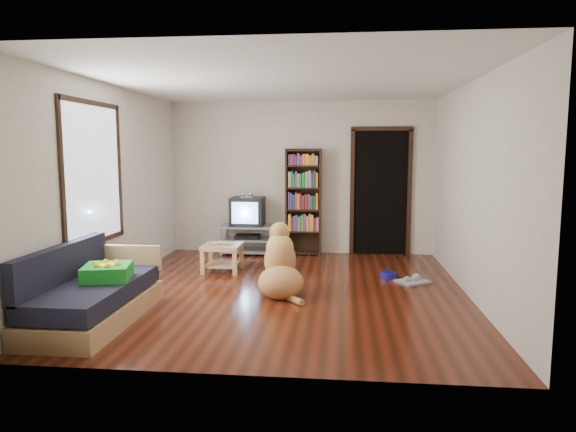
# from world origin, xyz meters

# --- Properties ---
(ground) EXTENTS (5.00, 5.00, 0.00)m
(ground) POSITION_xyz_m (0.00, 0.00, 0.00)
(ground) COLOR #551C0E
(ground) RESTS_ON ground
(ceiling) EXTENTS (5.00, 5.00, 0.00)m
(ceiling) POSITION_xyz_m (0.00, 0.00, 2.60)
(ceiling) COLOR white
(ceiling) RESTS_ON ground
(wall_back) EXTENTS (4.50, 0.00, 4.50)m
(wall_back) POSITION_xyz_m (0.00, 2.50, 1.30)
(wall_back) COLOR beige
(wall_back) RESTS_ON ground
(wall_front) EXTENTS (4.50, 0.00, 4.50)m
(wall_front) POSITION_xyz_m (0.00, -2.50, 1.30)
(wall_front) COLOR beige
(wall_front) RESTS_ON ground
(wall_left) EXTENTS (0.00, 5.00, 5.00)m
(wall_left) POSITION_xyz_m (-2.25, 0.00, 1.30)
(wall_left) COLOR beige
(wall_left) RESTS_ON ground
(wall_right) EXTENTS (0.00, 5.00, 5.00)m
(wall_right) POSITION_xyz_m (2.25, 0.00, 1.30)
(wall_right) COLOR beige
(wall_right) RESTS_ON ground
(green_cushion) EXTENTS (0.56, 0.56, 0.16)m
(green_cushion) POSITION_xyz_m (-1.75, -1.26, 0.50)
(green_cushion) COLOR green
(green_cushion) RESTS_ON sofa
(laptop) EXTENTS (0.31, 0.23, 0.02)m
(laptop) POSITION_xyz_m (-1.04, 0.93, 0.41)
(laptop) COLOR silver
(laptop) RESTS_ON coffee_table
(dog_bowl) EXTENTS (0.22, 0.22, 0.08)m
(dog_bowl) POSITION_xyz_m (1.36, 0.81, 0.04)
(dog_bowl) COLOR #1D169C
(dog_bowl) RESTS_ON ground
(grey_rag) EXTENTS (0.51, 0.49, 0.03)m
(grey_rag) POSITION_xyz_m (1.66, 0.56, 0.01)
(grey_rag) COLOR #A4A4A4
(grey_rag) RESTS_ON ground
(window) EXTENTS (0.03, 1.46, 1.70)m
(window) POSITION_xyz_m (-2.23, -0.50, 1.50)
(window) COLOR white
(window) RESTS_ON wall_left
(doorway) EXTENTS (1.03, 0.05, 2.19)m
(doorway) POSITION_xyz_m (1.35, 2.48, 1.12)
(doorway) COLOR black
(doorway) RESTS_ON wall_back
(tv_stand) EXTENTS (0.90, 0.45, 0.50)m
(tv_stand) POSITION_xyz_m (-0.90, 2.25, 0.27)
(tv_stand) COLOR #99999E
(tv_stand) RESTS_ON ground
(crt_tv) EXTENTS (0.55, 0.52, 0.58)m
(crt_tv) POSITION_xyz_m (-0.90, 2.27, 0.74)
(crt_tv) COLOR black
(crt_tv) RESTS_ON tv_stand
(bookshelf) EXTENTS (0.60, 0.30, 1.80)m
(bookshelf) POSITION_xyz_m (0.05, 2.34, 1.00)
(bookshelf) COLOR black
(bookshelf) RESTS_ON ground
(sofa) EXTENTS (0.80, 1.80, 0.80)m
(sofa) POSITION_xyz_m (-1.87, -1.38, 0.26)
(sofa) COLOR tan
(sofa) RESTS_ON ground
(coffee_table) EXTENTS (0.55, 0.55, 0.40)m
(coffee_table) POSITION_xyz_m (-1.04, 0.96, 0.28)
(coffee_table) COLOR tan
(coffee_table) RESTS_ON ground
(dog) EXTENTS (0.64, 1.04, 0.89)m
(dog) POSITION_xyz_m (-0.05, -0.11, 0.33)
(dog) COLOR tan
(dog) RESTS_ON ground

